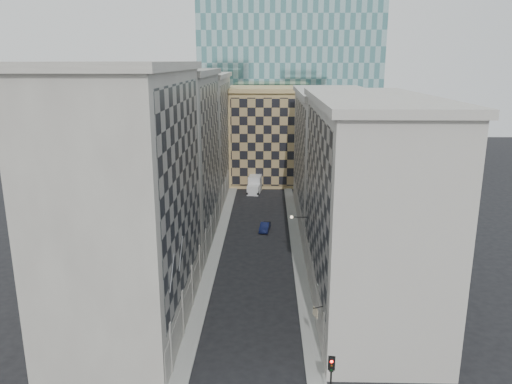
# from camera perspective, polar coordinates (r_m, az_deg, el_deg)

# --- Properties ---
(sidewalk_west) EXTENTS (1.50, 100.00, 0.15)m
(sidewalk_west) POSITION_cam_1_polar(r_m,az_deg,el_deg) (66.03, -4.51, -6.29)
(sidewalk_west) COLOR gray
(sidewalk_west) RESTS_ON ground
(sidewalk_east) EXTENTS (1.50, 100.00, 0.15)m
(sidewalk_east) POSITION_cam_1_polar(r_m,az_deg,el_deg) (65.80, 4.68, -6.38)
(sidewalk_east) COLOR gray
(sidewalk_east) RESTS_ON ground
(bldg_left_a) EXTENTS (10.80, 22.80, 23.70)m
(bldg_left_a) POSITION_cam_1_polar(r_m,az_deg,el_deg) (45.62, -14.30, -0.86)
(bldg_left_a) COLOR #9D978E
(bldg_left_a) RESTS_ON ground
(bldg_left_b) EXTENTS (10.80, 22.80, 22.70)m
(bldg_left_b) POSITION_cam_1_polar(r_m,az_deg,el_deg) (66.61, -9.27, 3.82)
(bldg_left_b) COLOR gray
(bldg_left_b) RESTS_ON ground
(bldg_left_c) EXTENTS (10.80, 22.80, 21.70)m
(bldg_left_c) POSITION_cam_1_polar(r_m,az_deg,el_deg) (88.10, -6.65, 6.24)
(bldg_left_c) COLOR #9D978E
(bldg_left_c) RESTS_ON ground
(bldg_right_a) EXTENTS (10.80, 26.80, 20.70)m
(bldg_right_a) POSITION_cam_1_polar(r_m,az_deg,el_deg) (49.09, 12.46, -1.47)
(bldg_right_a) COLOR #B3ADA4
(bldg_right_a) RESTS_ON ground
(bldg_right_b) EXTENTS (10.80, 28.80, 19.70)m
(bldg_right_b) POSITION_cam_1_polar(r_m,az_deg,el_deg) (75.17, 8.66, 3.94)
(bldg_right_b) COLOR #B3ADA4
(bldg_right_b) RESTS_ON ground
(tan_block) EXTENTS (16.80, 14.80, 18.80)m
(tan_block) POSITION_cam_1_polar(r_m,az_deg,el_deg) (100.19, 1.76, 6.55)
(tan_block) COLOR tan
(tan_block) RESTS_ON ground
(church_tower) EXTENTS (7.20, 7.20, 51.50)m
(church_tower) POSITION_cam_1_polar(r_m,az_deg,el_deg) (113.32, 0.75, 16.39)
(church_tower) COLOR #2D2823
(church_tower) RESTS_ON ground
(flagpoles_left) EXTENTS (0.10, 6.33, 2.33)m
(flagpoles_left) POSITION_cam_1_polar(r_m,az_deg,el_deg) (41.13, -9.06, -7.96)
(flagpoles_left) COLOR gray
(flagpoles_left) RESTS_ON ground
(bracket_lamp) EXTENTS (1.98, 0.36, 0.36)m
(bracket_lamp) POSITION_cam_1_polar(r_m,az_deg,el_deg) (58.06, 4.27, -2.87)
(bracket_lamp) COLOR black
(bracket_lamp) RESTS_ON ground
(traffic_light) EXTENTS (0.50, 0.45, 3.95)m
(traffic_light) POSITION_cam_1_polar(r_m,az_deg,el_deg) (36.95, 8.59, -19.64)
(traffic_light) COLOR black
(traffic_light) RESTS_ON sidewalk_east
(box_truck) EXTENTS (2.77, 5.64, 2.98)m
(box_truck) POSITION_cam_1_polar(r_m,az_deg,el_deg) (92.79, -0.16, 0.77)
(box_truck) COLOR silver
(box_truck) RESTS_ON ground
(dark_car) EXTENTS (1.77, 3.86, 1.23)m
(dark_car) POSITION_cam_1_polar(r_m,az_deg,el_deg) (71.92, 1.02, -4.00)
(dark_car) COLOR #10173D
(dark_car) RESTS_ON ground
(shop_sign) EXTENTS (0.85, 0.75, 0.87)m
(shop_sign) POSITION_cam_1_polar(r_m,az_deg,el_deg) (42.30, 6.83, -13.45)
(shop_sign) COLOR black
(shop_sign) RESTS_ON ground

